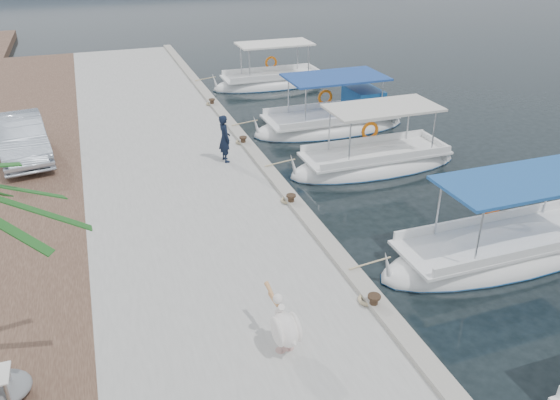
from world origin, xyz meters
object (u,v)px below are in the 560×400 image
(pelican, at_px, (285,327))
(fisherman, at_px, (225,138))
(parked_car, at_px, (21,138))
(fishing_caique_e, at_px, (272,84))
(fishing_caique_d, at_px, (332,124))
(fishing_caique_c, at_px, (374,164))
(fishing_caique_b, at_px, (502,254))

(pelican, relative_size, fisherman, 0.84)
(fisherman, bearing_deg, parked_car, 62.11)
(fishing_caique_e, bearing_deg, fishing_caique_d, -87.95)
(fishing_caique_d, distance_m, pelican, 14.06)
(pelican, distance_m, parked_car, 13.06)
(fishing_caique_d, xyz_separation_m, fisherman, (-5.37, -3.03, 1.12))
(fishing_caique_e, height_order, pelican, fishing_caique_e)
(fishing_caique_c, distance_m, fishing_caique_d, 4.24)
(fishing_caique_b, distance_m, pelican, 7.00)
(fishing_caique_b, xyz_separation_m, fishing_caique_e, (-0.35, 17.68, 0.00))
(fishing_caique_b, bearing_deg, pelican, -164.55)
(fishing_caique_e, bearing_deg, pelican, -107.99)
(fishing_caique_e, relative_size, fisherman, 3.93)
(fishing_caique_d, bearing_deg, fishing_caique_e, 92.05)
(pelican, distance_m, fisherman, 9.44)
(fishing_caique_c, xyz_separation_m, parked_car, (-11.58, 3.80, 1.10))
(fishing_caique_c, distance_m, pelican, 10.36)
(fishing_caique_c, xyz_separation_m, fisherman, (-5.10, 1.20, 1.19))
(fishing_caique_e, distance_m, parked_car, 13.90)
(pelican, height_order, fisherman, fisherman)
(fishing_caique_e, bearing_deg, fishing_caique_c, -90.08)
(fisherman, distance_m, parked_car, 6.99)
(pelican, height_order, parked_car, parked_car)
(fishing_caique_b, height_order, fishing_caique_e, same)
(parked_car, bearing_deg, fisherman, -30.73)
(fishing_caique_b, distance_m, fishing_caique_c, 6.32)
(fishing_caique_c, relative_size, fisherman, 3.91)
(fishing_caique_d, relative_size, parked_car, 1.53)
(fishing_caique_c, bearing_deg, fishing_caique_e, 89.92)
(fishing_caique_b, relative_size, fisherman, 4.36)
(fishing_caique_d, xyz_separation_m, pelican, (-6.60, -12.38, 0.86))
(fisherman, bearing_deg, fishing_caique_d, -66.58)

